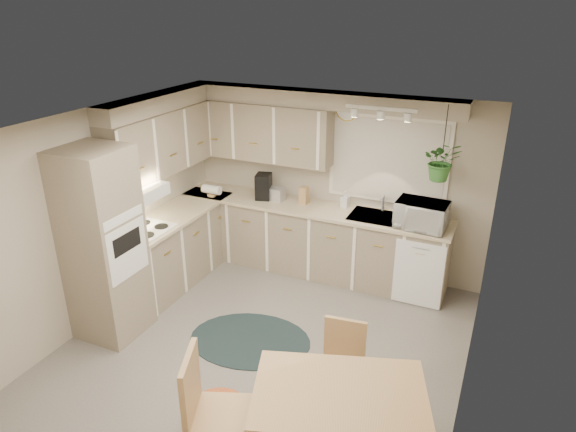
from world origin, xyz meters
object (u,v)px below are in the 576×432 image
object	(u,v)px
braided_rug	(250,340)
microwave	(422,212)
chair_left	(221,413)
chair_back	(340,371)
pet_bed	(217,414)

from	to	relation	value
braided_rug	microwave	world-z (taller)	microwave
chair_left	chair_back	bearing A→B (deg)	124.16
chair_left	microwave	world-z (taller)	microwave
pet_bed	microwave	world-z (taller)	microwave
chair_left	microwave	size ratio (longest dim) A/B	1.78
chair_left	braided_rug	size ratio (longest dim) A/B	0.78
braided_rug	chair_left	bearing A→B (deg)	-69.19
pet_bed	chair_left	bearing A→B (deg)	-52.03
chair_back	pet_bed	world-z (taller)	chair_back
pet_bed	braided_rug	bearing A→B (deg)	104.01
chair_left	pet_bed	world-z (taller)	chair_left
chair_back	pet_bed	xyz separation A→B (m)	(-0.93, -0.57, -0.36)
braided_rug	pet_bed	world-z (taller)	pet_bed
braided_rug	microwave	size ratio (longest dim) A/B	2.28
chair_left	microwave	xyz separation A→B (m)	(0.86, 3.14, 0.62)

